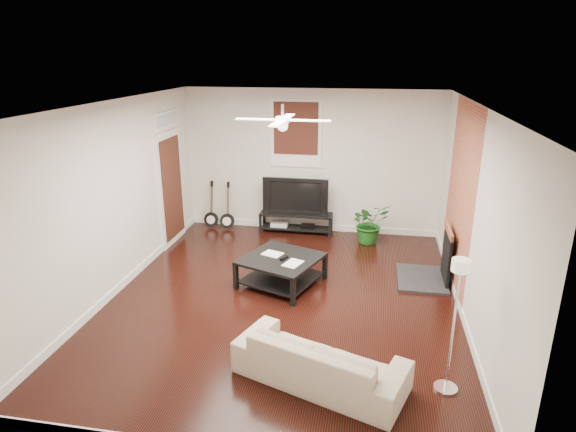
% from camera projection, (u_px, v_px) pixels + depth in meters
% --- Properties ---
extents(room, '(5.01, 6.01, 2.81)m').
position_uv_depth(room, '(283.00, 208.00, 6.65)').
color(room, black).
rests_on(room, ground).
extents(brick_accent, '(0.02, 2.20, 2.80)m').
position_uv_depth(brick_accent, '(460.00, 197.00, 7.17)').
color(brick_accent, '#B35C39').
rests_on(brick_accent, floor).
extents(fireplace, '(0.80, 1.10, 0.92)m').
position_uv_depth(fireplace, '(434.00, 254.00, 7.52)').
color(fireplace, black).
rests_on(fireplace, floor).
extents(window_back, '(1.00, 0.06, 1.30)m').
position_uv_depth(window_back, '(296.00, 134.00, 9.30)').
color(window_back, '#39160F').
rests_on(window_back, wall_back).
extents(door_left, '(0.08, 1.00, 2.50)m').
position_uv_depth(door_left, '(171.00, 178.00, 8.88)').
color(door_left, white).
rests_on(door_left, wall_left).
extents(tv_stand, '(1.43, 0.38, 0.40)m').
position_uv_depth(tv_stand, '(296.00, 223.00, 9.67)').
color(tv_stand, black).
rests_on(tv_stand, floor).
extents(tv, '(1.28, 0.17, 0.74)m').
position_uv_depth(tv, '(296.00, 195.00, 9.51)').
color(tv, black).
rests_on(tv, tv_stand).
extents(coffee_table, '(1.38, 1.38, 0.45)m').
position_uv_depth(coffee_table, '(281.00, 271.00, 7.49)').
color(coffee_table, black).
rests_on(coffee_table, floor).
extents(sofa, '(2.01, 1.32, 0.55)m').
position_uv_depth(sofa, '(320.00, 360.00, 5.24)').
color(sofa, tan).
rests_on(sofa, floor).
extents(floor_lamp, '(0.32, 0.32, 1.53)m').
position_uv_depth(floor_lamp, '(453.00, 327.00, 4.95)').
color(floor_lamp, silver).
rests_on(floor_lamp, floor).
extents(potted_plant, '(0.91, 0.87, 0.78)m').
position_uv_depth(potted_plant, '(369.00, 223.00, 9.09)').
color(potted_plant, '#1A5819').
rests_on(potted_plant, floor).
extents(guitar_left, '(0.30, 0.21, 0.96)m').
position_uv_depth(guitar_left, '(210.00, 205.00, 9.85)').
color(guitar_left, black).
rests_on(guitar_left, floor).
extents(guitar_right, '(0.32, 0.24, 0.96)m').
position_uv_depth(guitar_right, '(227.00, 206.00, 9.76)').
color(guitar_right, black).
rests_on(guitar_right, floor).
extents(ceiling_fan, '(1.24, 1.24, 0.32)m').
position_uv_depth(ceiling_fan, '(283.00, 120.00, 6.27)').
color(ceiling_fan, white).
rests_on(ceiling_fan, ceiling).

